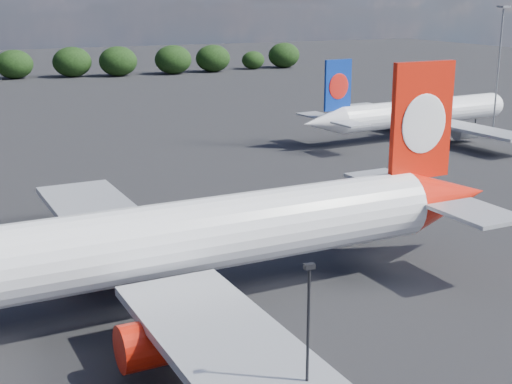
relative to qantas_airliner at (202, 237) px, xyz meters
name	(u,v)px	position (x,y,z in m)	size (l,w,h in m)	color
ground	(1,177)	(-10.43, 50.09, -5.53)	(500.00, 500.00, 0.00)	black
qantas_airliner	(202,237)	(0.00, 0.00, 0.00)	(55.58, 52.79, 18.16)	white
china_southern_airliner	(414,114)	(56.58, 48.80, -1.24)	(43.19, 41.11, 14.09)	white
apron_lamp_post	(308,349)	(-1.72, -20.16, 0.46)	(0.55, 0.30, 10.70)	black
floodlight_mast_near	(500,54)	(68.79, 42.95, 8.78)	(1.60, 1.60, 22.09)	gray
billboard_yellow	(0,67)	(1.57, 172.09, -1.66)	(5.00, 0.30, 5.50)	gold
horizon_treeline	(18,65)	(6.47, 170.27, -1.36)	(202.33, 16.44, 9.26)	black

